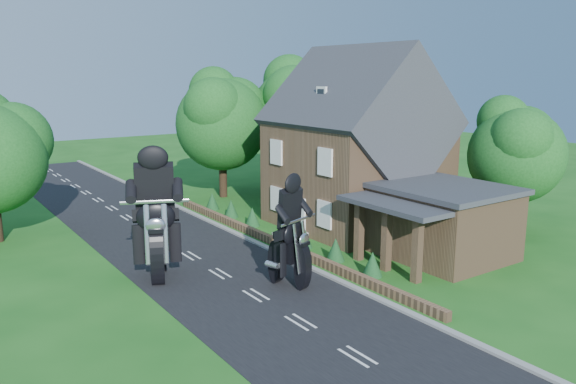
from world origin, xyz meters
TOP-DOWN VIEW (x-y plane):
  - ground at (0.00, 0.00)m, footprint 120.00×120.00m
  - road at (0.00, 0.00)m, footprint 7.00×80.00m
  - kerb at (3.65, 0.00)m, footprint 0.30×80.00m
  - garden_wall at (4.30, 5.00)m, footprint 0.30×22.00m
  - house at (10.49, 6.00)m, footprint 9.54×8.64m
  - annex at (9.87, -0.80)m, footprint 7.05×5.94m
  - tree_annex_side at (17.13, 0.10)m, footprint 5.64×5.20m
  - tree_house_right at (16.65, 8.62)m, footprint 6.51×6.00m
  - tree_behind_house at (14.18, 16.14)m, footprint 7.81×7.20m
  - tree_behind_left at (8.16, 17.13)m, footprint 6.94×6.40m
  - shrub_a at (5.30, -1.00)m, footprint 0.90×0.90m
  - shrub_b at (5.30, 1.50)m, footprint 0.90×0.90m
  - shrub_c at (5.30, 4.00)m, footprint 0.90×0.90m
  - shrub_d at (5.30, 9.00)m, footprint 0.90×0.90m
  - shrub_e at (5.30, 11.50)m, footprint 0.90×0.90m
  - shrub_f at (5.30, 14.00)m, footprint 0.90×0.90m
  - motorcycle_lead at (1.69, 0.07)m, footprint 0.84×1.57m
  - motorcycle_follow at (-2.42, 3.99)m, footprint 1.16×1.89m

SIDE VIEW (x-z plane):
  - ground at x=0.00m, z-range 0.00..0.00m
  - road at x=0.00m, z-range 0.00..0.02m
  - kerb at x=3.65m, z-range 0.00..0.12m
  - garden_wall at x=4.30m, z-range 0.00..0.40m
  - shrub_a at x=5.30m, z-range 0.00..1.10m
  - shrub_b at x=5.30m, z-range 0.00..1.10m
  - shrub_c at x=5.30m, z-range 0.00..1.10m
  - shrub_d at x=5.30m, z-range 0.00..1.10m
  - shrub_e at x=5.30m, z-range 0.00..1.10m
  - shrub_f at x=5.30m, z-range 0.00..1.10m
  - motorcycle_lead at x=1.69m, z-range 0.00..1.42m
  - motorcycle_follow at x=-2.42m, z-range 0.00..1.72m
  - annex at x=9.87m, z-range 0.05..3.49m
  - house at x=10.49m, z-range -0.78..9.46m
  - tree_annex_side at x=17.13m, z-range 0.95..8.43m
  - tree_house_right at x=16.65m, z-range 0.99..9.39m
  - tree_behind_left at x=8.16m, z-range 1.15..10.31m
  - tree_behind_house at x=14.18m, z-range 1.19..11.27m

